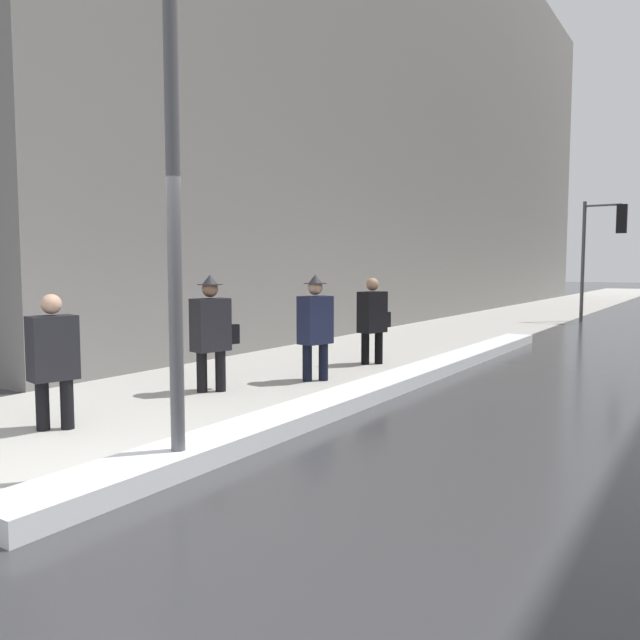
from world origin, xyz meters
The scene contains 10 objects.
ground_plane centered at (0.00, 0.00, 0.00)m, with size 160.00×160.00×0.00m, color #38383A.
sidewalk_slab centered at (-2.00, 15.00, 0.01)m, with size 4.00×80.00×0.01m.
snow_bank_curb centered at (0.17, 5.47, 0.09)m, with size 0.58×12.76×0.19m.
building_facade_left centered at (-7.00, 20.00, 7.66)m, with size 6.00×36.00×15.32m.
lamp_post centered at (0.25, 0.74, 3.22)m, with size 0.28×0.28×5.44m.
traffic_light_near centered at (0.98, 18.79, 2.81)m, with size 1.31×0.32×3.89m.
pedestrian_in_glasses centered at (-1.86, 1.00, 0.82)m, with size 0.38×0.53×1.47m.
pedestrian_nearside centered at (-1.85, 3.45, 0.90)m, with size 0.41×0.74×1.65m.
pedestrian_in_fedora centered at (-1.09, 4.94, 0.90)m, with size 0.41×0.56×1.65m.
pedestrian_with_shoulder_bag centered at (-1.14, 6.91, 0.87)m, with size 0.41×0.74×1.57m.
Camera 1 is at (4.09, -3.01, 1.75)m, focal length 35.00 mm.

